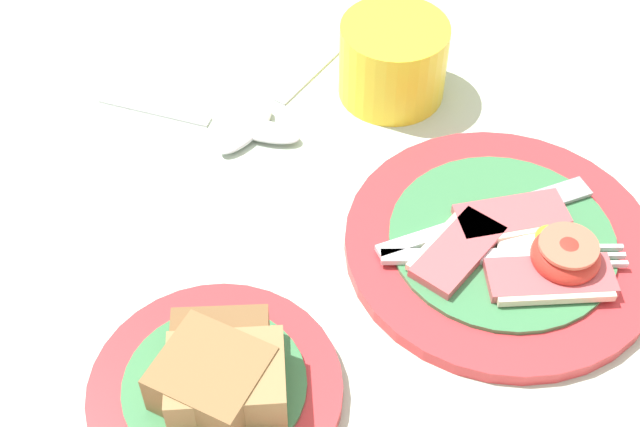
{
  "coord_description": "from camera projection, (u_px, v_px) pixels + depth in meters",
  "views": [
    {
      "loc": [
        -0.23,
        -0.33,
        0.54
      ],
      "look_at": [
        -0.06,
        0.1,
        0.02
      ],
      "focal_mm": 50.0,
      "sensor_mm": 36.0,
      "label": 1
    }
  ],
  "objects": [
    {
      "name": "ground_plane",
      "position": [
        445.0,
        303.0,
        0.67
      ],
      "size": [
        3.0,
        3.0,
        0.0
      ],
      "primitive_type": "plane",
      "color": "#B7CCB7"
    },
    {
      "name": "breakfast_plate",
      "position": [
        508.0,
        245.0,
        0.69
      ],
      "size": [
        0.24,
        0.24,
        0.04
      ],
      "color": "red",
      "rests_on": "ground_plane"
    },
    {
      "name": "bread_plate",
      "position": [
        217.0,
        381.0,
        0.6
      ],
      "size": [
        0.17,
        0.17,
        0.05
      ],
      "color": "red",
      "rests_on": "ground_plane"
    },
    {
      "name": "sugar_cup",
      "position": [
        393.0,
        58.0,
        0.8
      ],
      "size": [
        0.1,
        0.1,
        0.07
      ],
      "color": "yellow",
      "rests_on": "ground_plane"
    },
    {
      "name": "teaspoon_by_saucer",
      "position": [
        233.0,
        125.0,
        0.79
      ],
      "size": [
        0.16,
        0.14,
        0.01
      ],
      "rotation": [
        0.0,
        0.0,
        5.58
      ],
      "color": "silver",
      "rests_on": "ground_plane"
    },
    {
      "name": "teaspoon_near_cup",
      "position": [
        264.0,
        114.0,
        0.8
      ],
      "size": [
        0.17,
        0.12,
        0.01
      ],
      "rotation": [
        0.0,
        0.0,
        3.73
      ],
      "color": "silver",
      "rests_on": "ground_plane"
    }
  ]
}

